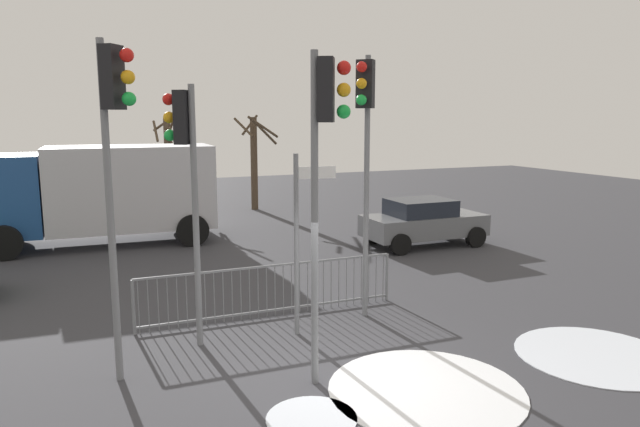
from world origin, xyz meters
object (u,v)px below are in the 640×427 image
(traffic_light_foreground_left, at_px, (114,137))
(bare_tree_centre, at_px, (254,158))
(bare_tree_right, at_px, (168,159))
(traffic_light_mid_right, at_px, (365,129))
(traffic_light_rear_right, at_px, (186,157))
(direction_sign_post, at_px, (299,235))
(delivery_truck, at_px, (100,190))
(car_grey_trailing, at_px, (423,221))
(traffic_light_rear_left, at_px, (324,146))

(traffic_light_foreground_left, bearing_deg, bare_tree_centre, -166.27)
(bare_tree_right, bearing_deg, traffic_light_mid_right, -85.02)
(traffic_light_rear_right, xyz_separation_m, traffic_light_foreground_left, (-1.21, -1.06, 0.40))
(direction_sign_post, height_order, delivery_truck, direction_sign_post)
(direction_sign_post, bearing_deg, car_grey_trailing, 48.42)
(traffic_light_rear_left, distance_m, bare_tree_centre, 17.01)
(traffic_light_mid_right, xyz_separation_m, traffic_light_foreground_left, (-4.65, -1.08, -0.04))
(direction_sign_post, bearing_deg, delivery_truck, 114.32)
(direction_sign_post, distance_m, car_grey_trailing, 8.43)
(traffic_light_rear_left, relative_size, delivery_truck, 0.69)
(car_grey_trailing, relative_size, bare_tree_right, 0.86)
(traffic_light_foreground_left, distance_m, direction_sign_post, 3.74)
(traffic_light_mid_right, height_order, bare_tree_centre, traffic_light_mid_right)
(traffic_light_rear_left, xyz_separation_m, car_grey_trailing, (6.71, 7.54, -2.84))
(direction_sign_post, height_order, bare_tree_right, bare_tree_right)
(bare_tree_centre, bearing_deg, delivery_truck, -143.38)
(car_grey_trailing, bearing_deg, traffic_light_rear_left, -131.21)
(bare_tree_centre, bearing_deg, bare_tree_right, 158.02)
(traffic_light_mid_right, relative_size, bare_tree_centre, 1.27)
(delivery_truck, height_order, bare_tree_centre, bare_tree_centre)
(traffic_light_rear_left, relative_size, bare_tree_centre, 1.21)
(traffic_light_foreground_left, relative_size, bare_tree_right, 1.16)
(direction_sign_post, bearing_deg, traffic_light_rear_left, -94.01)
(traffic_light_foreground_left, height_order, bare_tree_right, traffic_light_foreground_left)
(traffic_light_foreground_left, distance_m, bare_tree_centre, 16.68)
(traffic_light_rear_right, xyz_separation_m, direction_sign_post, (1.95, -0.30, -1.46))
(traffic_light_mid_right, bearing_deg, direction_sign_post, 56.45)
(delivery_truck, bearing_deg, bare_tree_right, -113.68)
(car_grey_trailing, bearing_deg, traffic_light_rear_right, -147.34)
(car_grey_trailing, bearing_deg, delivery_truck, 156.45)
(delivery_truck, bearing_deg, car_grey_trailing, 158.68)
(traffic_light_rear_right, distance_m, bare_tree_centre, 15.21)
(traffic_light_mid_right, distance_m, direction_sign_post, 2.44)
(direction_sign_post, bearing_deg, traffic_light_rear_right, 178.68)
(traffic_light_mid_right, relative_size, direction_sign_post, 1.54)
(traffic_light_mid_right, distance_m, bare_tree_centre, 14.34)
(traffic_light_rear_left, relative_size, traffic_light_foreground_left, 0.97)
(traffic_light_mid_right, xyz_separation_m, traffic_light_rear_right, (-3.45, -0.03, -0.44))
(traffic_light_rear_right, bearing_deg, bare_tree_right, 27.17)
(direction_sign_post, bearing_deg, bare_tree_right, 96.82)
(traffic_light_rear_right, xyz_separation_m, bare_tree_centre, (5.51, 14.13, -1.11))
(traffic_light_foreground_left, distance_m, delivery_truck, 10.56)
(traffic_light_foreground_left, xyz_separation_m, direction_sign_post, (3.15, 0.76, -1.86))
(traffic_light_rear_right, bearing_deg, traffic_light_foreground_left, 166.12)
(car_grey_trailing, relative_size, bare_tree_centre, 0.93)
(car_grey_trailing, distance_m, delivery_truck, 10.15)
(traffic_light_mid_right, distance_m, traffic_light_foreground_left, 4.78)
(traffic_light_mid_right, xyz_separation_m, direction_sign_post, (-1.50, -0.32, -1.89))
(traffic_light_mid_right, bearing_deg, delivery_truck, -20.22)
(traffic_light_rear_left, height_order, bare_tree_centre, traffic_light_rear_left)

